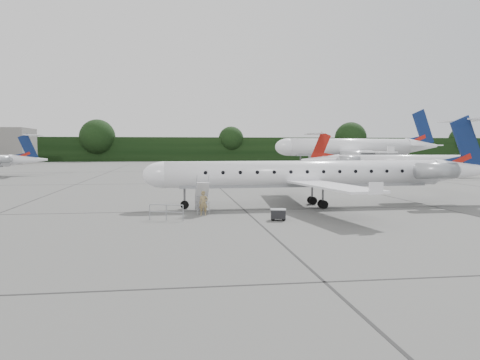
{
  "coord_description": "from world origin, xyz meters",
  "views": [
    {
      "loc": [
        -9.61,
        -29.23,
        4.6
      ],
      "look_at": [
        -5.05,
        3.31,
        2.3
      ],
      "focal_mm": 35.0,
      "sensor_mm": 36.0,
      "label": 1
    }
  ],
  "objects": [
    {
      "name": "main_regional_jet",
      "position": [
        0.43,
        5.88,
        3.56
      ],
      "size": [
        28.21,
        20.63,
        7.11
      ],
      "primitive_type": null,
      "rotation": [
        0.0,
        0.0,
        0.02
      ],
      "color": "white",
      "rests_on": "ground"
    },
    {
      "name": "treeline",
      "position": [
        0.0,
        130.0,
        4.0
      ],
      "size": [
        260.0,
        4.0,
        8.0
      ],
      "primitive_type": "cube",
      "color": "black",
      "rests_on": "ground"
    },
    {
      "name": "bg_regional_right",
      "position": [
        25.6,
        38.37,
        3.44
      ],
      "size": [
        28.93,
        22.86,
        6.88
      ],
      "primitive_type": null,
      "rotation": [
        0.0,
        0.0,
        2.98
      ],
      "color": "white",
      "rests_on": "ground"
    },
    {
      "name": "passenger",
      "position": [
        -7.7,
        2.18,
        0.83
      ],
      "size": [
        0.65,
        0.47,
        1.67
      ],
      "primitive_type": "imported",
      "rotation": [
        0.0,
        0.0,
        -0.12
      ],
      "color": "olive",
      "rests_on": "ground"
    },
    {
      "name": "safety_railing",
      "position": [
        -10.16,
        0.27,
        0.5
      ],
      "size": [
        2.11,
        0.77,
        1.0
      ],
      "primitive_type": null,
      "rotation": [
        0.0,
        0.0,
        -0.32
      ],
      "color": "#919599",
      "rests_on": "ground"
    },
    {
      "name": "ground",
      "position": [
        0.0,
        0.0,
        0.0
      ],
      "size": [
        320.0,
        320.0,
        0.0
      ],
      "primitive_type": "plane",
      "color": "#5B5B59",
      "rests_on": "ground"
    },
    {
      "name": "baggage_cart",
      "position": [
        -3.17,
        -0.61,
        0.39
      ],
      "size": [
        1.01,
        0.87,
        0.78
      ],
      "primitive_type": null,
      "rotation": [
        0.0,
        0.0,
        -0.17
      ],
      "color": "black",
      "rests_on": "ground"
    },
    {
      "name": "airstair",
      "position": [
        -7.74,
        3.49,
        1.11
      ],
      "size": [
        0.91,
        2.34,
        2.23
      ],
      "primitive_type": null,
      "rotation": [
        0.0,
        0.0,
        0.02
      ],
      "color": "white",
      "rests_on": "ground"
    },
    {
      "name": "bg_narrowbody",
      "position": [
        27.52,
        66.64,
        6.46
      ],
      "size": [
        39.29,
        30.73,
        12.92
      ],
      "primitive_type": null,
      "rotation": [
        0.0,
        0.0,
        0.14
      ],
      "color": "white",
      "rests_on": "ground"
    }
  ]
}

